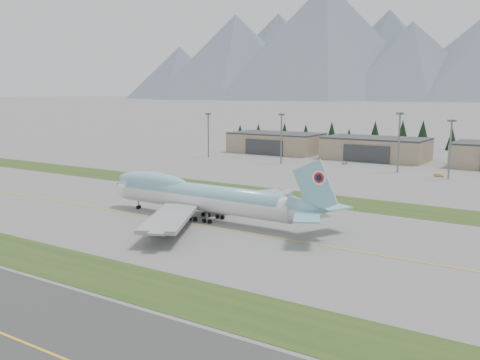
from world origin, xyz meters
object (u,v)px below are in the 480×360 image
Objects in this scene: boeing_747_freighter at (201,197)px; service_vehicle_a at (344,164)px; service_vehicle_b at (439,177)px; hangar_center at (376,148)px; hangar_left at (276,143)px.

boeing_747_freighter is 18.69× the size of service_vehicle_a.
boeing_747_freighter is at bearing 175.64° from service_vehicle_b.
boeing_747_freighter reaches higher than hangar_center.
boeing_747_freighter is 121.69m from service_vehicle_a.
boeing_747_freighter is 144.47m from hangar_center.
hangar_center reaches higher than service_vehicle_b.
service_vehicle_a is 0.95× the size of service_vehicle_b.
boeing_747_freighter is 111.63m from service_vehicle_b.
hangar_left is at bearing 180.00° from hangar_center.
hangar_center reaches higher than service_vehicle_a.
boeing_747_freighter is 155.99m from hangar_left.
service_vehicle_a is (-6.37, -23.31, -5.39)m from hangar_center.
service_vehicle_b is at bearing -22.34° from hangar_left.
service_vehicle_b is at bearing -44.93° from hangar_center.
hangar_left is 13.37× the size of service_vehicle_a.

